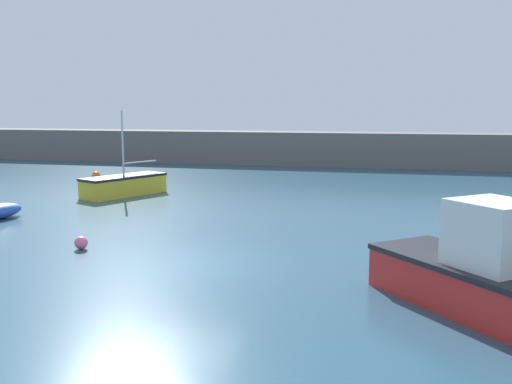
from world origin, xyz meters
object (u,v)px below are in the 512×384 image
at_px(sailboat_short_mast, 124,185).
at_px(cabin_cruiser_white, 481,273).
at_px(mooring_buoy_pink, 81,243).
at_px(mooring_buoy_orange, 96,175).

bearing_deg(sailboat_short_mast, cabin_cruiser_white, 73.61).
bearing_deg(sailboat_short_mast, mooring_buoy_pink, 44.76).
bearing_deg(mooring_buoy_pink, mooring_buoy_orange, 118.00).
relative_size(sailboat_short_mast, cabin_cruiser_white, 0.91).
bearing_deg(mooring_buoy_pink, cabin_cruiser_white, -13.82).
bearing_deg(cabin_cruiser_white, sailboat_short_mast, 7.77).
height_order(sailboat_short_mast, cabin_cruiser_white, sailboat_short_mast).
height_order(mooring_buoy_orange, mooring_buoy_pink, mooring_buoy_orange).
height_order(cabin_cruiser_white, mooring_buoy_pink, cabin_cruiser_white).
distance_m(mooring_buoy_orange, mooring_buoy_pink, 17.39).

